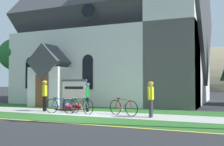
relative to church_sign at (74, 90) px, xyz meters
The scene contains 16 objects.
ground 2.44m from the church_sign, 18.01° to the left, with size 140.00×140.00×0.00m, color #2B2B2D.
sidewalk_slab 2.21m from the church_sign, 89.57° to the right, with size 32.00×2.24×0.01m, color #B7B5AD.
grass_verge 4.15m from the church_sign, 89.80° to the right, with size 32.00×1.97×0.01m, color #2D6628.
church_lawn 1.23m from the church_sign, 88.25° to the left, with size 24.00×2.47×0.01m, color #2D6628.
curb_paint_stripe 5.26m from the church_sign, 89.84° to the right, with size 28.00×0.16×0.01m, color yellow.
church_building 7.83m from the church_sign, 86.77° to the left, with size 14.19×12.69×13.86m.
church_sign is the anchor object (origin of this frame).
flower_bed 1.10m from the church_sign, 86.01° to the right, with size 1.80×1.80×0.34m.
bicycle_green 2.76m from the church_sign, 50.78° to the right, with size 1.71×0.60×0.83m.
bicycle_white 4.35m from the church_sign, 24.98° to the right, with size 1.67×0.57×0.85m.
bicycle_orange 2.51m from the church_sign, 75.65° to the right, with size 1.76×0.26×0.82m.
cyclist_in_orange_jersey 5.80m from the church_sign, 21.99° to the right, with size 0.28×0.70×1.63m.
cyclist_in_red_jersey 1.95m from the church_sign, 36.68° to the right, with size 0.38×0.67×1.58m.
cyclist_in_white_jersey 2.02m from the church_sign, 111.57° to the right, with size 0.48×0.59×1.69m.
yard_deciduous_tree 8.48m from the church_sign, 152.58° to the left, with size 4.14×4.14×5.39m.
distant_hill 56.99m from the church_sign, 88.58° to the left, with size 87.11×47.91×19.80m, color #847A5B.
Camera 1 is at (6.71, -11.01, 1.59)m, focal length 44.16 mm.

